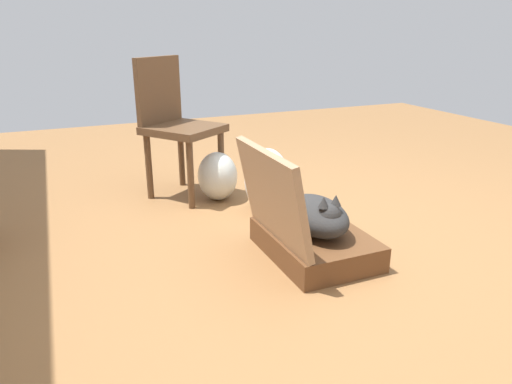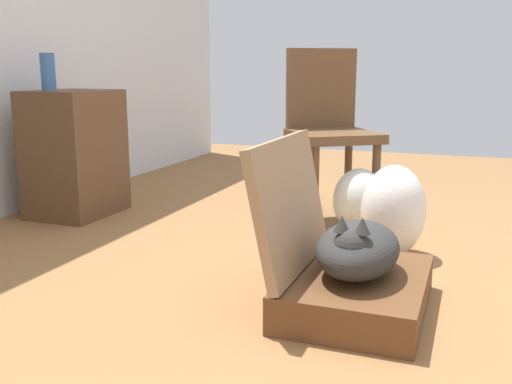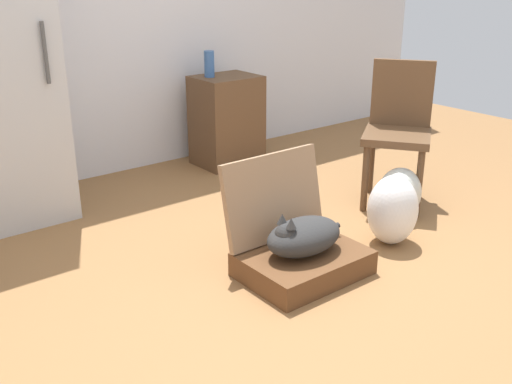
{
  "view_description": "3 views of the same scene",
  "coord_description": "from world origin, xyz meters",
  "px_view_note": "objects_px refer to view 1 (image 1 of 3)",
  "views": [
    {
      "loc": [
        -2.1,
        1.22,
        1.13
      ],
      "look_at": [
        -0.09,
        0.35,
        0.36
      ],
      "focal_mm": 33.1,
      "sensor_mm": 36.0,
      "label": 1
    },
    {
      "loc": [
        -2.1,
        -0.3,
        0.84
      ],
      "look_at": [
        -0.05,
        0.48,
        0.37
      ],
      "focal_mm": 40.8,
      "sensor_mm": 36.0,
      "label": 2
    },
    {
      "loc": [
        -2.1,
        -1.99,
        1.53
      ],
      "look_at": [
        -0.16,
        0.47,
        0.34
      ],
      "focal_mm": 41.92,
      "sensor_mm": 36.0,
      "label": 3
    }
  ],
  "objects_px": {
    "plastic_bag_clear": "(218,176)",
    "chair": "(175,122)",
    "plastic_bag_white": "(267,180)",
    "suitcase_base": "(315,243)",
    "cat": "(317,215)"
  },
  "relations": [
    {
      "from": "suitcase_base",
      "to": "cat",
      "type": "relative_size",
      "value": 1.22
    },
    {
      "from": "plastic_bag_white",
      "to": "chair",
      "type": "relative_size",
      "value": 0.44
    },
    {
      "from": "suitcase_base",
      "to": "chair",
      "type": "xyz_separation_m",
      "value": [
        1.22,
        0.41,
        0.45
      ]
    },
    {
      "from": "suitcase_base",
      "to": "plastic_bag_white",
      "type": "bearing_deg",
      "value": -2.57
    },
    {
      "from": "plastic_bag_clear",
      "to": "chair",
      "type": "height_order",
      "value": "chair"
    },
    {
      "from": "chair",
      "to": "plastic_bag_white",
      "type": "bearing_deg",
      "value": -86.63
    },
    {
      "from": "plastic_bag_white",
      "to": "cat",
      "type": "bearing_deg",
      "value": 177.44
    },
    {
      "from": "cat",
      "to": "plastic_bag_white",
      "type": "xyz_separation_m",
      "value": [
        0.68,
        -0.03,
        -0.02
      ]
    },
    {
      "from": "suitcase_base",
      "to": "chair",
      "type": "height_order",
      "value": "chair"
    },
    {
      "from": "suitcase_base",
      "to": "plastic_bag_white",
      "type": "height_order",
      "value": "plastic_bag_white"
    },
    {
      "from": "plastic_bag_white",
      "to": "plastic_bag_clear",
      "type": "height_order",
      "value": "plastic_bag_white"
    },
    {
      "from": "cat",
      "to": "plastic_bag_white",
      "type": "bearing_deg",
      "value": -2.56
    },
    {
      "from": "plastic_bag_clear",
      "to": "chair",
      "type": "distance_m",
      "value": 0.47
    },
    {
      "from": "suitcase_base",
      "to": "plastic_bag_clear",
      "type": "relative_size",
      "value": 1.9
    },
    {
      "from": "chair",
      "to": "suitcase_base",
      "type": "bearing_deg",
      "value": -106.66
    }
  ]
}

